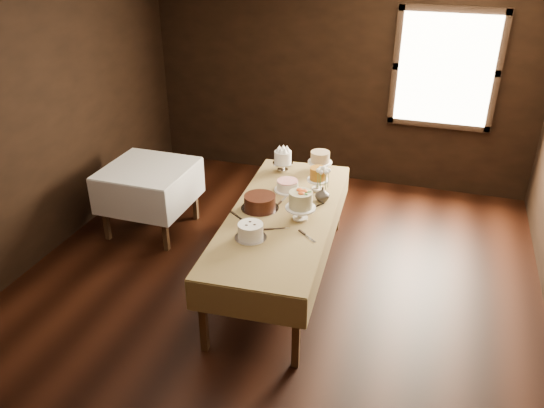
{
  "coord_description": "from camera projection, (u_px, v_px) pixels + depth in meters",
  "views": [
    {
      "loc": [
        1.32,
        -3.92,
        3.22
      ],
      "look_at": [
        0.0,
        0.2,
        0.95
      ],
      "focal_mm": 36.17,
      "sensor_mm": 36.0,
      "label": 1
    }
  ],
  "objects": [
    {
      "name": "window",
      "position": [
        446.0,
        70.0,
        6.54
      ],
      "size": [
        1.1,
        0.05,
        1.3
      ],
      "primitive_type": "cube",
      "color": "#FFEABF",
      "rests_on": "wall_back"
    },
    {
      "name": "side_table",
      "position": [
        148.0,
        175.0,
        6.07
      ],
      "size": [
        0.93,
        0.93,
        0.78
      ],
      "rotation": [
        0.0,
        0.0,
        -0.01
      ],
      "color": "#3D2715",
      "rests_on": "ground"
    },
    {
      "name": "cake_caramel",
      "position": [
        318.0,
        180.0,
        5.54
      ],
      "size": [
        0.22,
        0.22,
        0.25
      ],
      "color": "white",
      "rests_on": "display_table"
    },
    {
      "name": "cake_server_c",
      "position": [
        285.0,
        198.0,
        5.41
      ],
      "size": [
        0.06,
        0.24,
        0.01
      ],
      "primitive_type": "cube",
      "rotation": [
        0.0,
        0.0,
        1.43
      ],
      "color": "silver",
      "rests_on": "display_table"
    },
    {
      "name": "wall_left",
      "position": [
        15.0,
        134.0,
        5.19
      ],
      "size": [
        0.02,
        6.0,
        2.8
      ],
      "primitive_type": "cube",
      "color": "black",
      "rests_on": "ground"
    },
    {
      "name": "flower_vase",
      "position": [
        322.0,
        194.0,
        5.33
      ],
      "size": [
        0.2,
        0.2,
        0.15
      ],
      "primitive_type": "imported",
      "rotation": [
        0.0,
        0.0,
        2.53
      ],
      "color": "#2D2823",
      "rests_on": "display_table"
    },
    {
      "name": "cake_server_b",
      "position": [
        310.0,
        238.0,
        4.73
      ],
      "size": [
        0.2,
        0.17,
        0.01
      ],
      "primitive_type": "cube",
      "rotation": [
        0.0,
        0.0,
        -0.7
      ],
      "color": "silver",
      "rests_on": "display_table"
    },
    {
      "name": "flower_bouquet",
      "position": [
        323.0,
        176.0,
        5.24
      ],
      "size": [
        0.14,
        0.14,
        0.2
      ],
      "primitive_type": null,
      "color": "white",
      "rests_on": "flower_vase"
    },
    {
      "name": "floor",
      "position": [
        266.0,
        302.0,
        5.16
      ],
      "size": [
        5.0,
        6.0,
        0.01
      ],
      "primitive_type": "cube",
      "color": "black",
      "rests_on": "ground"
    },
    {
      "name": "cake_server_a",
      "position": [
        281.0,
        228.0,
        4.88
      ],
      "size": [
        0.23,
        0.13,
        0.01
      ],
      "primitive_type": "cube",
      "rotation": [
        0.0,
        0.0,
        0.46
      ],
      "color": "silver",
      "rests_on": "display_table"
    },
    {
      "name": "cake_speckled",
      "position": [
        320.0,
        162.0,
        5.96
      ],
      "size": [
        0.26,
        0.26,
        0.23
      ],
      "color": "white",
      "rests_on": "display_table"
    },
    {
      "name": "cake_lattice",
      "position": [
        287.0,
        186.0,
        5.55
      ],
      "size": [
        0.27,
        0.27,
        0.1
      ],
      "color": "white",
      "rests_on": "display_table"
    },
    {
      "name": "display_table",
      "position": [
        282.0,
        218.0,
        5.17
      ],
      "size": [
        1.1,
        2.49,
        0.76
      ],
      "rotation": [
        0.0,
        0.0,
        0.06
      ],
      "color": "#3D2715",
      "rests_on": "ground"
    },
    {
      "name": "cake_swirl",
      "position": [
        251.0,
        232.0,
        4.71
      ],
      "size": [
        0.29,
        0.29,
        0.14
      ],
      "color": "silver",
      "rests_on": "display_table"
    },
    {
      "name": "cake_flowers",
      "position": [
        301.0,
        207.0,
        4.99
      ],
      "size": [
        0.29,
        0.29,
        0.29
      ],
      "color": "white",
      "rests_on": "display_table"
    },
    {
      "name": "cake_server_e",
      "position": [
        240.0,
        219.0,
        5.04
      ],
      "size": [
        0.21,
        0.16,
        0.01
      ],
      "primitive_type": "cube",
      "rotation": [
        0.0,
        0.0,
        -0.64
      ],
      "color": "silver",
      "rests_on": "display_table"
    },
    {
      "name": "cake_server_d",
      "position": [
        319.0,
        205.0,
        5.27
      ],
      "size": [
        0.15,
        0.22,
        0.01
      ],
      "primitive_type": "cube",
      "rotation": [
        0.0,
        0.0,
        1.0
      ],
      "color": "silver",
      "rests_on": "display_table"
    },
    {
      "name": "cake_meringue",
      "position": [
        283.0,
        162.0,
        5.95
      ],
      "size": [
        0.26,
        0.26,
        0.24
      ],
      "color": "silver",
      "rests_on": "display_table"
    },
    {
      "name": "cake_chocolate",
      "position": [
        260.0,
        203.0,
        5.19
      ],
      "size": [
        0.38,
        0.38,
        0.14
      ],
      "color": "silver",
      "rests_on": "display_table"
    },
    {
      "name": "wall_back",
      "position": [
        339.0,
        77.0,
        7.04
      ],
      "size": [
        5.0,
        0.02,
        2.8
      ],
      "primitive_type": "cube",
      "color": "black",
      "rests_on": "ground"
    }
  ]
}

